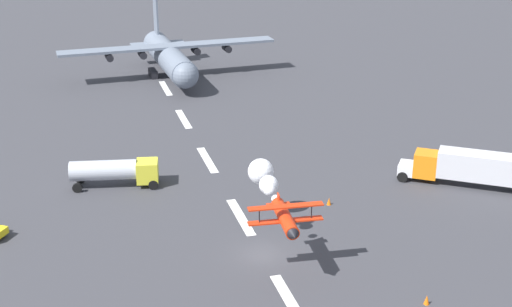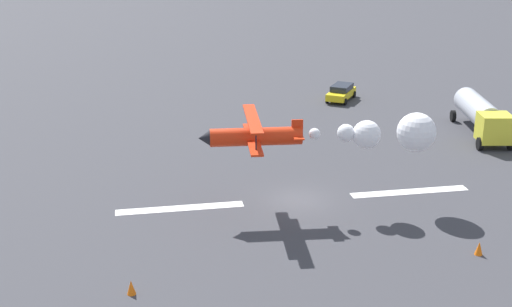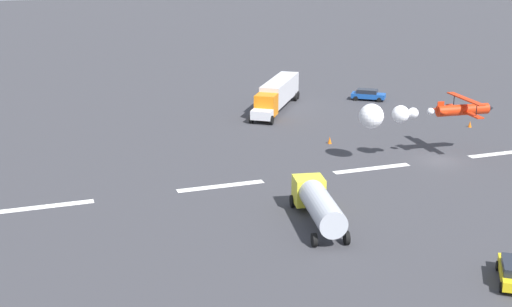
% 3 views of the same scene
% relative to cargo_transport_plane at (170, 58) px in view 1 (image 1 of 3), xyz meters
% --- Properties ---
extents(ground_plane, '(440.00, 440.00, 0.00)m').
position_rel_cargo_transport_plane_xyz_m(ground_plane, '(-58.20, 1.73, -3.40)').
color(ground_plane, '#38383D').
rests_on(ground_plane, ground).
extents(runway_stripe_4, '(8.00, 0.90, 0.01)m').
position_rel_cargo_transport_plane_xyz_m(runway_stripe_4, '(-65.79, 1.73, -3.40)').
color(runway_stripe_4, white).
rests_on(runway_stripe_4, ground).
extents(runway_stripe_5, '(8.00, 0.90, 0.01)m').
position_rel_cargo_transport_plane_xyz_m(runway_stripe_5, '(-50.60, 1.73, -3.40)').
color(runway_stripe_5, white).
rests_on(runway_stripe_5, ground).
extents(runway_stripe_6, '(8.00, 0.90, 0.01)m').
position_rel_cargo_transport_plane_xyz_m(runway_stripe_6, '(-35.40, 1.73, -3.40)').
color(runway_stripe_6, white).
rests_on(runway_stripe_6, ground).
extents(runway_stripe_7, '(8.00, 0.90, 0.01)m').
position_rel_cargo_transport_plane_xyz_m(runway_stripe_7, '(-20.21, 1.73, -3.40)').
color(runway_stripe_7, white).
rests_on(runway_stripe_7, ground).
extents(runway_stripe_8, '(8.00, 0.90, 0.01)m').
position_rel_cargo_transport_plane_xyz_m(runway_stripe_8, '(-5.01, 1.73, -3.40)').
color(runway_stripe_8, white).
rests_on(runway_stripe_8, ground).
extents(cargo_transport_plane, '(24.55, 34.27, 11.21)m').
position_rel_cargo_transport_plane_xyz_m(cargo_transport_plane, '(0.00, 0.00, 0.00)').
color(cargo_transport_plane, slate).
rests_on(cargo_transport_plane, ground).
extents(stunt_biplane_red, '(14.60, 6.15, 2.42)m').
position_rel_cargo_transport_plane_xyz_m(stunt_biplane_red, '(-54.98, 0.22, 1.37)').
color(stunt_biplane_red, red).
extents(semi_truck_orange, '(11.20, 14.38, 3.70)m').
position_rel_cargo_transport_plane_xyz_m(semi_truck_orange, '(-50.50, -23.95, -1.26)').
color(semi_truck_orange, silver).
rests_on(semi_truck_orange, ground).
extents(fuel_tanker_truck, '(4.23, 9.30, 2.90)m').
position_rel_cargo_transport_plane_xyz_m(fuel_tanker_truck, '(-40.13, 12.39, -1.66)').
color(fuel_tanker_truck, yellow).
rests_on(fuel_tanker_truck, ground).
extents(traffic_cone_near, '(0.44, 0.44, 0.75)m').
position_rel_cargo_transport_plane_xyz_m(traffic_cone_near, '(-68.89, -8.16, -3.03)').
color(traffic_cone_near, orange).
rests_on(traffic_cone_near, ground).
extents(traffic_cone_far, '(0.44, 0.44, 0.75)m').
position_rel_cargo_transport_plane_xyz_m(traffic_cone_far, '(-50.33, -7.35, -3.03)').
color(traffic_cone_far, orange).
rests_on(traffic_cone_far, ground).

